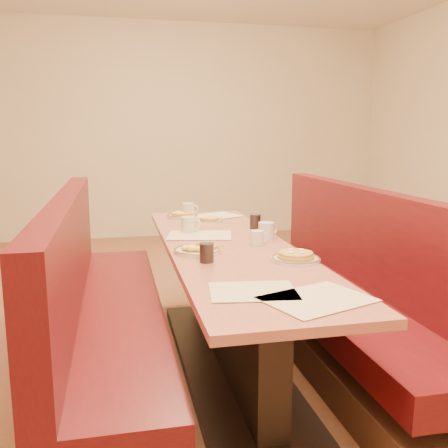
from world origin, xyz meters
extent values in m
plane|color=#9E6647|center=(0.00, 0.00, 0.00)|extent=(8.00, 8.00, 0.00)
cube|color=beige|center=(0.00, 4.00, 1.40)|extent=(6.00, 0.04, 2.80)
cube|color=black|center=(0.00, 0.00, 0.03)|extent=(0.55, 1.88, 0.06)
cube|color=black|center=(0.00, 0.00, 0.35)|extent=(0.15, 1.75, 0.71)
cube|color=#BB6A56|center=(0.00, 0.00, 0.73)|extent=(0.70, 2.50, 0.04)
cube|color=#4C3326|center=(-0.68, 0.00, 0.10)|extent=(0.55, 2.50, 0.20)
cube|color=#570E11|center=(-0.68, 0.00, 0.37)|extent=(0.55, 2.50, 0.16)
cube|color=#570E11|center=(-0.89, 0.00, 0.75)|extent=(0.12, 2.50, 0.60)
cube|color=#4C3326|center=(0.68, 0.00, 0.10)|extent=(0.55, 2.50, 0.20)
cube|color=#570E11|center=(0.68, 0.00, 0.37)|extent=(0.55, 2.50, 0.16)
cube|color=#570E11|center=(0.89, 0.00, 0.75)|extent=(0.12, 2.50, 0.60)
cube|color=beige|center=(-0.10, -0.85, 0.75)|extent=(0.38, 0.31, 0.00)
cube|color=beige|center=(0.12, -1.00, 0.75)|extent=(0.48, 0.42, 0.00)
cube|color=beige|center=(-0.12, 0.30, 0.75)|extent=(0.45, 0.37, 0.00)
cube|color=beige|center=(0.12, 1.00, 0.75)|extent=(0.44, 0.39, 0.00)
cylinder|color=beige|center=(0.25, -0.42, 0.76)|extent=(0.25, 0.25, 0.02)
torus|color=brown|center=(0.25, -0.42, 0.77)|extent=(0.24, 0.24, 0.01)
cylinder|color=#B78E42|center=(0.25, -0.42, 0.77)|extent=(0.19, 0.19, 0.02)
cylinder|color=#B78E42|center=(0.25, -0.42, 0.79)|extent=(0.17, 0.17, 0.01)
cylinder|color=#F9EEA2|center=(0.28, -0.40, 0.80)|extent=(0.03, 0.03, 0.01)
cylinder|color=#F9EEA2|center=(0.23, -0.38, 0.80)|extent=(0.03, 0.03, 0.01)
cylinder|color=#F9EEA2|center=(0.21, -0.44, 0.80)|extent=(0.03, 0.03, 0.01)
cylinder|color=#F9EEA2|center=(0.27, -0.45, 0.80)|extent=(0.03, 0.03, 0.01)
cylinder|color=beige|center=(-0.21, -0.13, 0.76)|extent=(0.26, 0.26, 0.02)
torus|color=brown|center=(-0.21, -0.13, 0.77)|extent=(0.25, 0.25, 0.01)
ellipsoid|color=#FFE841|center=(-0.24, -0.17, 0.78)|extent=(0.06, 0.06, 0.04)
ellipsoid|color=#FFE841|center=(-0.20, -0.18, 0.78)|extent=(0.06, 0.06, 0.03)
ellipsoid|color=#FFE841|center=(-0.27, -0.14, 0.78)|extent=(0.05, 0.05, 0.03)
cylinder|color=brown|center=(-0.18, -0.10, 0.78)|extent=(0.09, 0.07, 0.02)
cylinder|color=brown|center=(-0.20, -0.08, 0.78)|extent=(0.09, 0.07, 0.02)
cube|color=#B58F38|center=(-0.15, -0.14, 0.78)|extent=(0.09, 0.08, 0.02)
cylinder|color=beige|center=(0.03, 0.78, 0.76)|extent=(0.20, 0.20, 0.01)
torus|color=brown|center=(0.03, 0.78, 0.76)|extent=(0.20, 0.20, 0.01)
cylinder|color=#CF8749|center=(0.03, 0.78, 0.77)|extent=(0.14, 0.14, 0.01)
ellipsoid|color=#FFE841|center=(0.01, 0.80, 0.78)|extent=(0.04, 0.04, 0.02)
cylinder|color=beige|center=(-0.13, 1.02, 0.76)|extent=(0.24, 0.24, 0.02)
torus|color=brown|center=(-0.13, 1.02, 0.77)|extent=(0.23, 0.23, 0.01)
cylinder|color=#CF8749|center=(-0.13, 1.02, 0.78)|extent=(0.17, 0.17, 0.02)
ellipsoid|color=#FFE841|center=(-0.16, 1.04, 0.79)|extent=(0.05, 0.05, 0.02)
cylinder|color=beige|center=(0.16, -0.02, 0.79)|extent=(0.08, 0.08, 0.08)
torus|color=beige|center=(0.20, -0.03, 0.79)|extent=(0.06, 0.03, 0.06)
cylinder|color=black|center=(0.16, -0.02, 0.83)|extent=(0.07, 0.07, 0.01)
cylinder|color=beige|center=(-0.17, 0.43, 0.80)|extent=(0.09, 0.09, 0.10)
torus|color=beige|center=(-0.13, 0.42, 0.80)|extent=(0.07, 0.04, 0.07)
cylinder|color=black|center=(-0.17, 0.43, 0.84)|extent=(0.08, 0.08, 0.01)
cylinder|color=beige|center=(0.26, 0.12, 0.80)|extent=(0.10, 0.10, 0.10)
torus|color=beige|center=(0.31, 0.14, 0.80)|extent=(0.07, 0.04, 0.07)
cylinder|color=black|center=(0.26, 0.12, 0.85)|extent=(0.08, 0.08, 0.01)
cylinder|color=beige|center=(-0.08, 1.08, 0.80)|extent=(0.09, 0.09, 0.10)
torus|color=beige|center=(-0.03, 1.09, 0.80)|extent=(0.07, 0.02, 0.07)
cylinder|color=black|center=(-0.08, 1.08, 0.84)|extent=(0.08, 0.08, 0.01)
cylinder|color=black|center=(-0.19, -0.34, 0.80)|extent=(0.07, 0.07, 0.10)
cylinder|color=silver|center=(-0.19, -0.34, 0.80)|extent=(0.07, 0.07, 0.10)
cylinder|color=black|center=(0.28, 0.44, 0.80)|extent=(0.07, 0.07, 0.10)
cylinder|color=silver|center=(0.28, 0.44, 0.80)|extent=(0.07, 0.07, 0.10)
camera|label=1|loc=(-0.62, -2.71, 1.39)|focal=40.00mm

